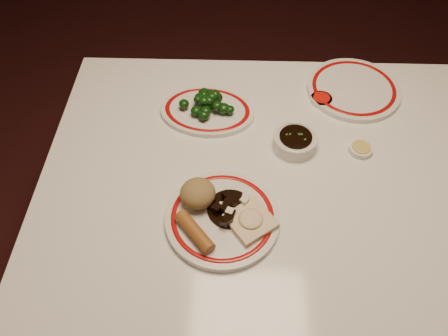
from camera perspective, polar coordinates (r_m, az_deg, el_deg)
ground at (r=1.79m, az=4.16°, el=-15.20°), size 7.00×7.00×0.00m
dining_table at (r=1.22m, az=5.91°, el=-2.83°), size 1.20×0.90×0.75m
main_plate at (r=1.04m, az=-0.20°, el=-6.53°), size 0.35×0.35×0.02m
rice_mound at (r=1.04m, az=-3.44°, el=-3.33°), size 0.09×0.09×0.06m
spring_roll at (r=1.00m, az=-3.84°, el=-8.28°), size 0.10×0.11×0.03m
fried_wonton at (r=1.02m, az=3.50°, el=-6.84°), size 0.13×0.13×0.03m
stirfry_heap at (r=1.03m, az=0.60°, el=-5.22°), size 0.11×0.11×0.03m
broccoli_plate at (r=1.28m, az=-2.19°, el=7.48°), size 0.30×0.27×0.02m
broccoli_pile at (r=1.26m, az=-2.01°, el=8.61°), size 0.16×0.12×0.05m
soy_bowl at (r=1.19m, az=9.24°, el=3.41°), size 0.12×0.12×0.04m
sweet_sour_dish at (r=1.34m, az=12.57°, el=8.71°), size 0.06×0.06×0.02m
mustard_dish at (r=1.23m, az=17.42°, el=2.39°), size 0.06×0.06×0.02m
far_plate at (r=1.40m, az=16.55°, el=9.88°), size 0.31×0.31×0.02m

